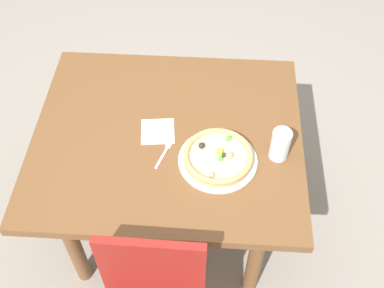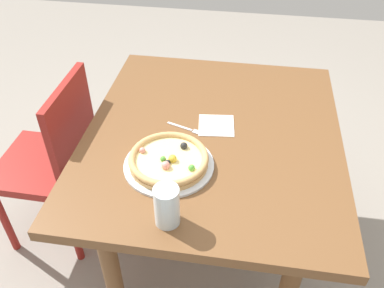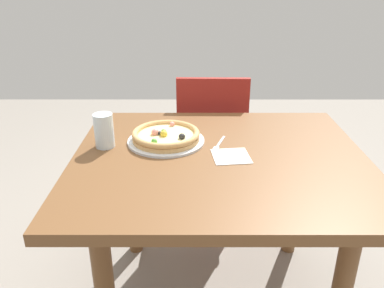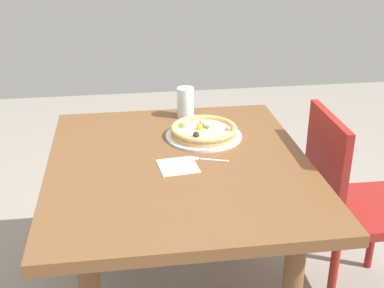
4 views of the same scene
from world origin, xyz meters
TOP-DOWN VIEW (x-y plane):
  - ground_plane at (0.00, 0.00)m, footprint 6.00×6.00m
  - dining_table at (0.00, 0.00)m, footprint 1.14×0.99m
  - plate at (0.22, -0.13)m, footprint 0.32×0.32m
  - pizza at (0.22, -0.13)m, footprint 0.28×0.28m
  - fork at (0.00, -0.09)m, footprint 0.07×0.16m
  - drinking_glass at (0.46, -0.09)m, footprint 0.08×0.08m
  - napkin at (-0.04, 0.01)m, footprint 0.15×0.15m

SIDE VIEW (x-z plane):
  - ground_plane at x=0.00m, z-range 0.00..0.00m
  - dining_table at x=0.00m, z-range 0.26..0.99m
  - napkin at x=-0.04m, z-range 0.72..0.73m
  - fork at x=0.00m, z-range 0.72..0.73m
  - plate at x=0.22m, z-range 0.72..0.73m
  - pizza at x=0.22m, z-range 0.73..0.78m
  - drinking_glass at x=0.46m, z-range 0.72..0.86m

